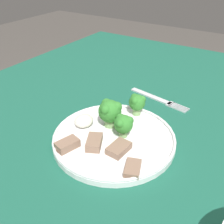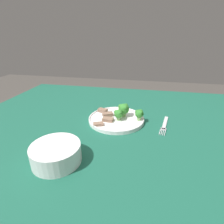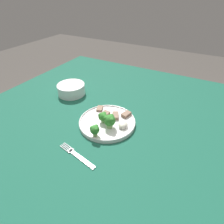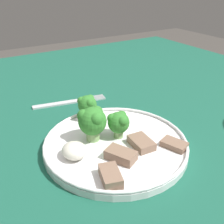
% 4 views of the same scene
% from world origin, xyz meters
% --- Properties ---
extents(table, '(1.39, 1.19, 0.78)m').
position_xyz_m(table, '(0.00, 0.00, 0.69)').
color(table, '#195642').
rests_on(table, ground_plane).
extents(dinner_plate, '(0.25, 0.25, 0.02)m').
position_xyz_m(dinner_plate, '(-0.00, -0.08, 0.79)').
color(dinner_plate, white).
rests_on(dinner_plate, table).
extents(fork, '(0.05, 0.17, 0.00)m').
position_xyz_m(fork, '(-0.21, -0.08, 0.78)').
color(fork, silver).
rests_on(fork, table).
extents(cream_bowl, '(0.15, 0.15, 0.06)m').
position_xyz_m(cream_bowl, '(0.13, 0.23, 0.81)').
color(cream_bowl, white).
rests_on(cream_bowl, table).
extents(broccoli_floret_near_rim_left, '(0.04, 0.04, 0.05)m').
position_xyz_m(broccoli_floret_near_rim_left, '(-0.10, -0.08, 0.82)').
color(broccoli_floret_near_rim_left, '#7FA866').
rests_on(broccoli_floret_near_rim_left, dinner_plate).
extents(broccoli_floret_center_left, '(0.05, 0.05, 0.06)m').
position_xyz_m(broccoli_floret_center_left, '(-0.03, -0.11, 0.83)').
color(broccoli_floret_center_left, '#7FA866').
rests_on(broccoli_floret_center_left, dinner_plate).
extents(broccoli_floret_back_left, '(0.04, 0.04, 0.05)m').
position_xyz_m(broccoli_floret_back_left, '(-0.01, -0.06, 0.82)').
color(broccoli_floret_back_left, '#7FA866').
rests_on(broccoli_floret_back_left, dinner_plate).
extents(meat_slice_front_slice, '(0.05, 0.03, 0.01)m').
position_xyz_m(meat_slice_front_slice, '(0.03, -0.05, 0.80)').
color(meat_slice_front_slice, '#846651').
rests_on(meat_slice_front_slice, dinner_plate).
extents(meat_slice_middle_slice, '(0.06, 0.05, 0.02)m').
position_xyz_m(meat_slice_middle_slice, '(0.04, -0.10, 0.80)').
color(meat_slice_middle_slice, '#846651').
rests_on(meat_slice_middle_slice, dinner_plate).
extents(meat_slice_rear_slice, '(0.05, 0.04, 0.01)m').
position_xyz_m(meat_slice_rear_slice, '(0.06, -0.00, 0.79)').
color(meat_slice_rear_slice, '#846651').
rests_on(meat_slice_rear_slice, dinner_plate).
extents(meat_slice_edge_slice, '(0.05, 0.04, 0.02)m').
position_xyz_m(meat_slice_edge_slice, '(0.08, -0.14, 0.80)').
color(meat_slice_edge_slice, '#846651').
rests_on(meat_slice_edge_slice, dinner_plate).
extents(sauce_dollop, '(0.04, 0.04, 0.02)m').
position_xyz_m(sauce_dollop, '(-0.00, -0.16, 0.80)').
color(sauce_dollop, silver).
rests_on(sauce_dollop, dinner_plate).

